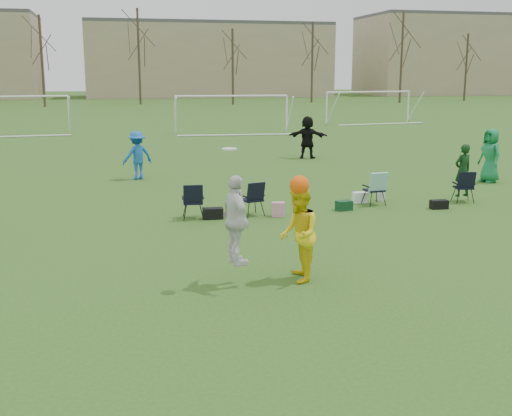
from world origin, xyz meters
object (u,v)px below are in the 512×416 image
object	(u,v)px
fielder_green_far	(490,155)
goal_mid	(232,103)
fielder_black	(307,137)
center_contest	(276,228)
goal_right	(369,98)
goal_left	(8,104)
fielder_blue	(137,155)

from	to	relation	value
fielder_green_far	goal_mid	distance (m)	21.63
fielder_black	center_contest	distance (m)	18.04
fielder_green_far	center_contest	size ratio (longest dim) A/B	0.75
goal_mid	goal_right	bearing A→B (deg)	30.57
goal_left	goal_right	xyz separation A→B (m)	(26.00, 4.00, 0.00)
fielder_black	goal_left	size ratio (longest dim) A/B	0.26
fielder_green_far	center_contest	distance (m)	13.94
fielder_blue	goal_mid	bearing A→B (deg)	-135.20
goal_right	center_contest	bearing A→B (deg)	-122.96
fielder_green_far	fielder_blue	bearing A→B (deg)	-115.34
goal_left	fielder_black	bearing A→B (deg)	-50.10
fielder_black	goal_mid	size ratio (longest dim) A/B	0.26
goal_left	goal_mid	distance (m)	14.14
goal_mid	fielder_blue	bearing A→B (deg)	-107.47
fielder_blue	fielder_black	bearing A→B (deg)	-175.25
center_contest	goal_right	xyz separation A→B (m)	(16.83, 36.17, 0.86)
fielder_black	center_contest	xyz separation A→B (m)	(-5.91, -17.04, 0.09)
fielder_blue	goal_mid	distance (m)	18.75
center_contest	fielder_blue	bearing A→B (deg)	99.02
fielder_blue	goal_mid	xyz separation A→B (m)	(6.85, 17.43, 1.03)
fielder_green_far	fielder_black	xyz separation A→B (m)	(-4.48, 7.76, 0.00)
goal_left	fielder_blue	bearing A→B (deg)	-74.80
goal_mid	center_contest	bearing A→B (deg)	-95.10
fielder_blue	fielder_black	distance (m)	9.02
fielder_blue	fielder_green_far	distance (m)	12.88
fielder_green_far	goal_left	xyz separation A→B (m)	(-19.56, 22.88, 0.95)
fielder_black	center_contest	world-z (taller)	center_contest
goal_left	fielder_green_far	bearing A→B (deg)	-54.48
fielder_black	goal_right	world-z (taller)	goal_right
fielder_blue	goal_left	world-z (taller)	goal_left
center_contest	goal_mid	world-z (taller)	center_contest
fielder_green_far	fielder_black	distance (m)	8.96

